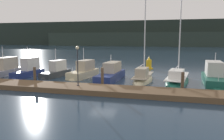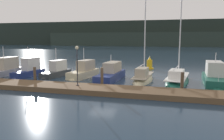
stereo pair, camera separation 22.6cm
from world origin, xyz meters
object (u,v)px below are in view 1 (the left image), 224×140
object	(u,v)px
motorboat_berth_3	(56,74)
dock_lamppost	(78,59)
motorboat_berth_5	(111,77)
motorboat_berth_4	(84,74)
motorboat_berth_8	(214,79)
sailboat_berth_6	(143,79)
sailboat_berth_7	(177,81)
motorboat_berth_1	(4,72)
channel_buoy	(149,64)
motorboat_berth_2	(29,73)

from	to	relation	value
motorboat_berth_3	dock_lamppost	bearing A→B (deg)	-48.44
motorboat_berth_3	motorboat_berth_5	world-z (taller)	motorboat_berth_3
motorboat_berth_4	dock_lamppost	size ratio (longest dim) A/B	1.60
motorboat_berth_5	motorboat_berth_8	xyz separation A→B (m)	(10.97, 0.82, 0.08)
motorboat_berth_3	motorboat_berth_8	size ratio (longest dim) A/B	0.76
sailboat_berth_6	sailboat_berth_7	size ratio (longest dim) A/B	0.99
motorboat_berth_1	sailboat_berth_6	size ratio (longest dim) A/B	0.67
motorboat_berth_3	motorboat_berth_4	bearing A→B (deg)	2.47
channel_buoy	motorboat_berth_4	bearing A→B (deg)	-126.65
sailboat_berth_6	motorboat_berth_5	bearing A→B (deg)	-174.12
motorboat_berth_4	sailboat_berth_7	xyz separation A→B (m)	(10.91, -0.36, -0.21)
motorboat_berth_1	channel_buoy	distance (m)	20.51
motorboat_berth_3	motorboat_berth_4	world-z (taller)	motorboat_berth_4
sailboat_berth_7	channel_buoy	xyz separation A→B (m)	(-3.85, 9.84, 0.59)
channel_buoy	motorboat_berth_1	bearing A→B (deg)	-149.07
motorboat_berth_4	channel_buoy	world-z (taller)	motorboat_berth_4
dock_lamppost	motorboat_berth_5	bearing A→B (deg)	73.87
motorboat_berth_4	motorboat_berth_5	xyz separation A→B (m)	(3.63, -0.92, 0.01)
sailboat_berth_6	motorboat_berth_1	bearing A→B (deg)	-178.34
channel_buoy	dock_lamppost	bearing A→B (deg)	-107.50
motorboat_berth_1	sailboat_berth_7	world-z (taller)	sailboat_berth_7
motorboat_berth_2	motorboat_berth_8	world-z (taller)	motorboat_berth_2
dock_lamppost	motorboat_berth_2	bearing A→B (deg)	148.38
motorboat_berth_8	dock_lamppost	size ratio (longest dim) A/B	1.94
motorboat_berth_1	motorboat_berth_8	distance (m)	25.16
motorboat_berth_8	channel_buoy	bearing A→B (deg)	128.24
motorboat_berth_2	sailboat_berth_7	bearing A→B (deg)	2.01
motorboat_berth_8	motorboat_berth_2	bearing A→B (deg)	-177.64
motorboat_berth_3	motorboat_berth_4	xyz separation A→B (m)	(3.63, 0.16, 0.05)
motorboat_berth_8	channel_buoy	size ratio (longest dim) A/B	3.45
sailboat_berth_6	dock_lamppost	xyz separation A→B (m)	(-5.22, -5.97, 2.70)
motorboat_berth_1	dock_lamppost	xyz separation A→B (m)	(12.55, -5.46, 2.42)
motorboat_berth_3	motorboat_berth_8	distance (m)	18.23
motorboat_berth_5	motorboat_berth_8	world-z (taller)	motorboat_berth_8
motorboat_berth_5	sailboat_berth_6	distance (m)	3.63
dock_lamppost	motorboat_berth_8	bearing A→B (deg)	27.02
motorboat_berth_3	sailboat_berth_7	size ratio (longest dim) A/B	0.52
sailboat_berth_6	sailboat_berth_7	world-z (taller)	sailboat_berth_7
motorboat_berth_5	sailboat_berth_6	world-z (taller)	sailboat_berth_6
motorboat_berth_4	motorboat_berth_8	world-z (taller)	motorboat_berth_4
motorboat_berth_4	dock_lamppost	xyz separation A→B (m)	(2.01, -6.52, 2.50)
sailboat_berth_7	channel_buoy	bearing A→B (deg)	111.38
sailboat_berth_7	dock_lamppost	bearing A→B (deg)	-145.31
sailboat_berth_7	dock_lamppost	distance (m)	11.15
motorboat_berth_4	dock_lamppost	distance (m)	7.26
sailboat_berth_7	motorboat_berth_8	world-z (taller)	sailboat_berth_7
sailboat_berth_7	motorboat_berth_4	bearing A→B (deg)	178.11
sailboat_berth_7	channel_buoy	world-z (taller)	sailboat_berth_7
motorboat_berth_1	sailboat_berth_7	bearing A→B (deg)	1.87
sailboat_berth_6	sailboat_berth_7	xyz separation A→B (m)	(3.67, 0.19, -0.01)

